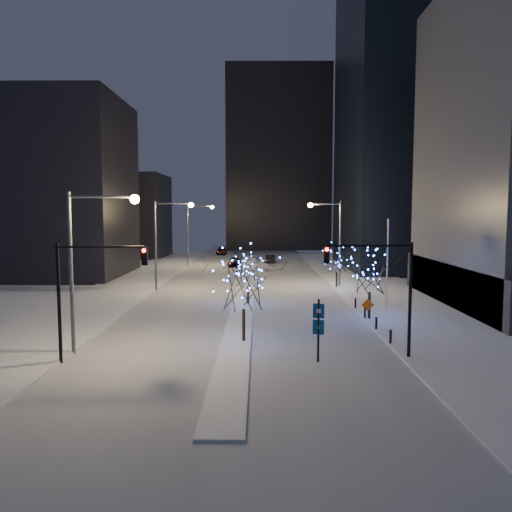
{
  "coord_description": "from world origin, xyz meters",
  "views": [
    {
      "loc": [
        1.52,
        -28.27,
        8.8
      ],
      "look_at": [
        1.27,
        14.45,
        5.0
      ],
      "focal_mm": 35.0,
      "sensor_mm": 36.0,
      "label": 1
    }
  ],
  "objects_px": {
    "holiday_tree_plaza_near": "(370,273)",
    "holiday_tree_plaza_far": "(337,259)",
    "street_lamp_w_near": "(88,250)",
    "wayfinding_sign": "(318,324)",
    "construction_sign": "(368,307)",
    "holiday_tree_median_near": "(244,280)",
    "car_mid": "(271,259)",
    "street_lamp_w_mid": "(165,233)",
    "street_lamp_east": "(332,232)",
    "traffic_signal_west": "(85,282)",
    "traffic_signal_east": "(384,280)",
    "holiday_tree_median_far": "(248,272)",
    "car_far": "(222,251)",
    "car_near": "(235,262)",
    "street_lamp_w_far": "(194,226)"
  },
  "relations": [
    {
      "from": "holiday_tree_plaza_near",
      "to": "construction_sign",
      "type": "height_order",
      "value": "holiday_tree_plaza_near"
    },
    {
      "from": "street_lamp_w_near",
      "to": "holiday_tree_plaza_near",
      "type": "height_order",
      "value": "street_lamp_w_near"
    },
    {
      "from": "street_lamp_w_far",
      "to": "street_lamp_east",
      "type": "bearing_deg",
      "value": -49.15
    },
    {
      "from": "holiday_tree_plaza_far",
      "to": "construction_sign",
      "type": "xyz_separation_m",
      "value": [
        -0.2,
        -17.48,
        -2.23
      ]
    },
    {
      "from": "holiday_tree_median_far",
      "to": "car_mid",
      "type": "bearing_deg",
      "value": 85.6
    },
    {
      "from": "holiday_tree_median_near",
      "to": "street_lamp_w_far",
      "type": "bearing_deg",
      "value": 101.27
    },
    {
      "from": "car_mid",
      "to": "holiday_tree_plaza_near",
      "type": "distance_m",
      "value": 46.77
    },
    {
      "from": "car_mid",
      "to": "street_lamp_w_mid",
      "type": "bearing_deg",
      "value": 73.82
    },
    {
      "from": "car_mid",
      "to": "holiday_tree_plaza_far",
      "type": "distance_m",
      "value": 29.92
    },
    {
      "from": "holiday_tree_median_far",
      "to": "construction_sign",
      "type": "distance_m",
      "value": 12.13
    },
    {
      "from": "traffic_signal_east",
      "to": "holiday_tree_plaza_far",
      "type": "distance_m",
      "value": 27.99
    },
    {
      "from": "street_lamp_w_near",
      "to": "car_mid",
      "type": "xyz_separation_m",
      "value": [
        12.48,
        55.89,
        -5.8
      ]
    },
    {
      "from": "holiday_tree_plaza_far",
      "to": "construction_sign",
      "type": "relative_size",
      "value": 3.03
    },
    {
      "from": "street_lamp_w_near",
      "to": "holiday_tree_median_far",
      "type": "height_order",
      "value": "street_lamp_w_near"
    },
    {
      "from": "street_lamp_w_mid",
      "to": "car_far",
      "type": "distance_m",
      "value": 47.33
    },
    {
      "from": "street_lamp_w_near",
      "to": "construction_sign",
      "type": "bearing_deg",
      "value": 26.12
    },
    {
      "from": "street_lamp_w_far",
      "to": "holiday_tree_plaza_far",
      "type": "distance_m",
      "value": 30.34
    },
    {
      "from": "street_lamp_w_near",
      "to": "street_lamp_w_mid",
      "type": "distance_m",
      "value": 25.0
    },
    {
      "from": "holiday_tree_plaza_near",
      "to": "holiday_tree_plaza_far",
      "type": "bearing_deg",
      "value": 90.0
    },
    {
      "from": "traffic_signal_west",
      "to": "holiday_tree_plaza_far",
      "type": "distance_m",
      "value": 34.59
    },
    {
      "from": "holiday_tree_plaza_near",
      "to": "construction_sign",
      "type": "relative_size",
      "value": 3.38
    },
    {
      "from": "car_near",
      "to": "street_lamp_w_far",
      "type": "bearing_deg",
      "value": 177.9
    },
    {
      "from": "street_lamp_w_near",
      "to": "car_near",
      "type": "distance_m",
      "value": 50.37
    },
    {
      "from": "street_lamp_east",
      "to": "construction_sign",
      "type": "relative_size",
      "value": 5.97
    },
    {
      "from": "street_lamp_w_mid",
      "to": "holiday_tree_plaza_far",
      "type": "relative_size",
      "value": 1.97
    },
    {
      "from": "car_near",
      "to": "holiday_tree_plaza_near",
      "type": "bearing_deg",
      "value": -70.83
    },
    {
      "from": "street_lamp_w_mid",
      "to": "street_lamp_east",
      "type": "height_order",
      "value": "same"
    },
    {
      "from": "car_near",
      "to": "construction_sign",
      "type": "distance_m",
      "value": 42.14
    },
    {
      "from": "car_near",
      "to": "holiday_tree_median_near",
      "type": "distance_m",
      "value": 47.2
    },
    {
      "from": "street_lamp_w_mid",
      "to": "car_mid",
      "type": "distance_m",
      "value": 33.82
    },
    {
      "from": "holiday_tree_median_near",
      "to": "car_mid",
      "type": "bearing_deg",
      "value": 86.73
    },
    {
      "from": "holiday_tree_median_near",
      "to": "wayfinding_sign",
      "type": "xyz_separation_m",
      "value": [
        4.5,
        -4.28,
        -1.99
      ]
    },
    {
      "from": "street_lamp_w_mid",
      "to": "car_mid",
      "type": "relative_size",
      "value": 2.34
    },
    {
      "from": "holiday_tree_median_near",
      "to": "holiday_tree_plaza_near",
      "type": "bearing_deg",
      "value": 35.41
    },
    {
      "from": "car_near",
      "to": "construction_sign",
      "type": "height_order",
      "value": "construction_sign"
    },
    {
      "from": "street_lamp_w_near",
      "to": "wayfinding_sign",
      "type": "relative_size",
      "value": 2.67
    },
    {
      "from": "street_lamp_east",
      "to": "construction_sign",
      "type": "xyz_separation_m",
      "value": [
        0.22,
        -18.57,
        -5.29
      ]
    },
    {
      "from": "car_far",
      "to": "holiday_tree_plaza_far",
      "type": "distance_m",
      "value": 48.05
    },
    {
      "from": "street_lamp_w_near",
      "to": "holiday_tree_median_far",
      "type": "distance_m",
      "value": 19.11
    },
    {
      "from": "traffic_signal_east",
      "to": "car_mid",
      "type": "height_order",
      "value": "traffic_signal_east"
    },
    {
      "from": "street_lamp_east",
      "to": "traffic_signal_west",
      "type": "xyz_separation_m",
      "value": [
        -18.52,
        -30.0,
        -1.69
      ]
    },
    {
      "from": "traffic_signal_west",
      "to": "holiday_tree_median_near",
      "type": "distance_m",
      "value": 10.08
    },
    {
      "from": "traffic_signal_west",
      "to": "holiday_tree_plaza_far",
      "type": "xyz_separation_m",
      "value": [
        18.94,
        28.92,
        -1.37
      ]
    },
    {
      "from": "car_near",
      "to": "wayfinding_sign",
      "type": "xyz_separation_m",
      "value": [
        7.39,
        -51.26,
        1.51
      ]
    },
    {
      "from": "car_far",
      "to": "holiday_tree_median_far",
      "type": "height_order",
      "value": "holiday_tree_median_far"
    },
    {
      "from": "holiday_tree_median_near",
      "to": "holiday_tree_plaza_near",
      "type": "xyz_separation_m",
      "value": [
        10.0,
        7.11,
        -0.38
      ]
    },
    {
      "from": "traffic_signal_west",
      "to": "holiday_tree_median_near",
      "type": "bearing_deg",
      "value": 27.43
    },
    {
      "from": "traffic_signal_east",
      "to": "car_far",
      "type": "height_order",
      "value": "traffic_signal_east"
    },
    {
      "from": "wayfinding_sign",
      "to": "street_lamp_w_far",
      "type": "bearing_deg",
      "value": 120.7
    },
    {
      "from": "car_mid",
      "to": "holiday_tree_plaza_far",
      "type": "relative_size",
      "value": 0.84
    }
  ]
}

